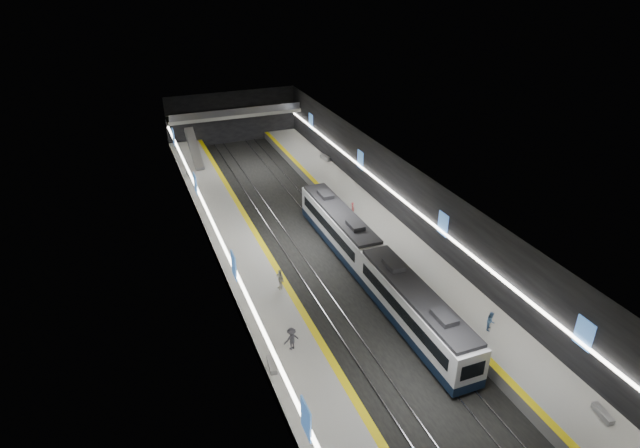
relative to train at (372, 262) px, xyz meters
name	(u,v)px	position (x,y,z in m)	size (l,w,h in m)	color
ground	(313,245)	(-2.50, 8.40, -2.20)	(70.00, 70.00, 0.00)	black
ceiling	(313,173)	(-2.50, 8.40, 5.80)	(20.00, 70.00, 0.04)	beige
wall_left	(214,228)	(-12.50, 8.40, 1.80)	(0.04, 70.00, 8.00)	black
wall_right	(401,195)	(7.50, 8.40, 1.80)	(0.04, 70.00, 8.00)	black
wall_back	(232,117)	(-2.50, 43.40, 1.80)	(20.00, 0.04, 8.00)	black
platform_left	(242,255)	(-10.00, 8.40, -1.70)	(5.00, 70.00, 1.00)	slate
tile_surface_left	(242,250)	(-10.00, 8.40, -1.19)	(5.00, 70.00, 0.02)	#A8A8A3
tactile_strip_left	(263,246)	(-7.80, 8.40, -1.18)	(0.60, 70.00, 0.02)	yellow
platform_right	(378,229)	(5.00, 8.40, -1.70)	(5.00, 70.00, 1.00)	slate
tile_surface_right	(379,224)	(5.00, 8.40, -1.19)	(5.00, 70.00, 0.02)	#A8A8A3
tactile_strip_right	(360,228)	(2.80, 8.40, -1.18)	(0.60, 70.00, 0.02)	yellow
rails	(313,245)	(-2.50, 8.40, -2.14)	(6.52, 70.00, 0.12)	gray
train	(372,262)	(0.00, 0.00, 0.00)	(2.69, 30.04, 3.60)	#0D1B32
ad_posters	(310,202)	(-2.50, 9.40, 2.30)	(19.94, 53.50, 2.20)	#467FD3
cove_light_left	(216,229)	(-12.30, 8.40, 1.60)	(0.25, 68.60, 0.12)	white
cove_light_right	(399,197)	(7.30, 8.40, 1.60)	(0.25, 68.60, 0.12)	white
mezzanine_bridge	(235,114)	(-2.50, 41.33, 2.84)	(20.00, 3.00, 1.50)	gray
escalator	(194,148)	(-10.00, 34.40, 0.70)	(1.20, 8.00, 0.60)	#99999E
bench_left_near	(272,365)	(-12.00, -8.32, -0.98)	(0.49, 1.75, 0.43)	#99999E
bench_left_far	(190,175)	(-11.63, 29.31, -0.99)	(0.46, 1.67, 0.41)	#99999E
bench_right_near	(603,414)	(6.26, -20.26, -0.99)	(0.47, 1.68, 0.41)	#99999E
bench_right_far	(326,158)	(7.00, 28.55, -0.95)	(0.57, 2.05, 0.50)	#99999E
passenger_right_a	(353,209)	(3.21, 11.22, -0.36)	(0.61, 0.40, 1.66)	#AF4148
passenger_right_b	(491,321)	(5.02, -10.48, -0.40)	(0.78, 0.61, 1.60)	#446694
passenger_left_a	(280,279)	(-8.45, 0.84, -0.26)	(1.09, 0.46, 1.87)	silver
passenger_left_b	(292,339)	(-10.06, -6.98, -0.28)	(1.19, 0.68, 1.84)	#43434B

